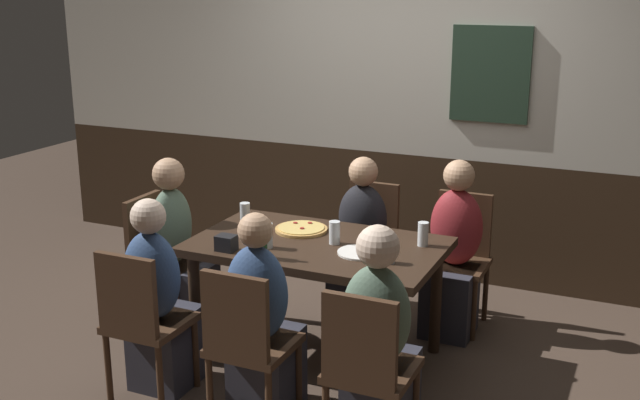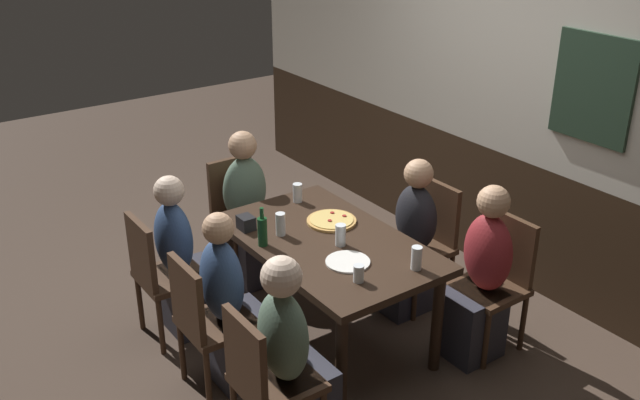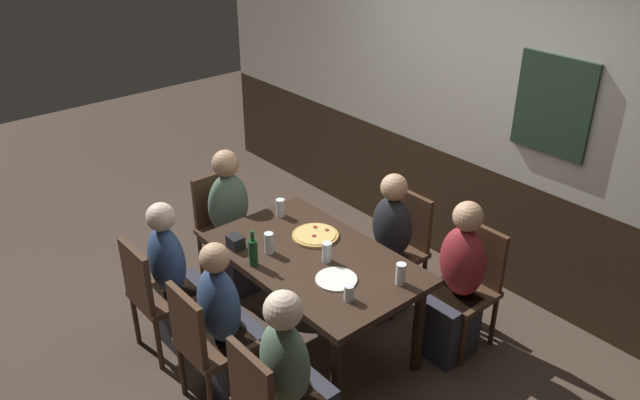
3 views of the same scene
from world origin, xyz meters
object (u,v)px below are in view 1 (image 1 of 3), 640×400
Objects in this scene: condiment_caddy at (226,243)px; chair_head_west at (158,254)px; person_left_near at (159,310)px; pint_glass_pale at (335,234)px; dining_table at (317,257)px; person_mid_far at (360,250)px; chair_right_far at (459,252)px; person_mid_near at (262,331)px; pizza at (301,229)px; pint_glass_amber at (245,214)px; chair_left_near at (141,317)px; plate_white_large at (360,253)px; highball_clear at (267,237)px; chair_mid_far at (368,239)px; person_right_near at (379,352)px; chair_right_near at (367,365)px; chair_mid_near at (247,339)px; tumbler_short at (389,255)px; beer_glass_half at (423,235)px; person_right_far at (453,261)px; beer_bottle_green at (262,241)px.

chair_head_west is at bearing 155.21° from condiment_caddy.
pint_glass_pale is at bearing 43.96° from person_left_near.
dining_table is 1.33× the size of person_mid_far.
chair_right_far is 0.78× the size of person_mid_near.
dining_table is 4.53× the size of pizza.
pint_glass_amber is at bearing 124.02° from person_mid_near.
plate_white_large is (0.95, 0.79, 0.25)m from chair_left_near.
person_mid_far is 7.46× the size of highball_clear.
chair_mid_far is 1.30m from condiment_caddy.
person_right_near reaches higher than pint_glass_pale.
person_right_near is at bearing -47.12° from dining_table.
chair_right_near reaches higher than dining_table.
chair_right_near is 0.65m from chair_mid_near.
chair_head_west reaches higher than tumbler_short.
chair_mid_near is 6.21× the size of beer_glass_half.
pint_glass_pale is at bearing 82.06° from person_mid_near.
chair_mid_far is 1.00× the size of chair_head_west.
chair_right_near is at bearing -90.00° from person_right_near.
chair_left_near is at bearing -139.13° from beer_glass_half.
chair_mid_near is 0.77× the size of person_right_far.
chair_left_near is 0.77× the size of person_right_near.
pizza is 0.40m from pint_glass_amber.
chair_right_near is at bearing -26.02° from condiment_caddy.
tumbler_short is at bearing 101.58° from chair_right_near.
person_mid_near is 3.47× the size of pizza.
chair_left_near is 0.65m from chair_mid_near.
plate_white_large is (-0.34, -0.93, 0.25)m from chair_right_far.
person_right_far is 0.91m from tumbler_short.
person_right_near reaches higher than dining_table.
person_right_near is 1.02× the size of person_mid_near.
dining_table is at bearing -90.00° from chair_mid_far.
chair_right_near is at bearing -50.96° from pizza.
highball_clear reaches higher than pizza.
plate_white_large is at bearing -135.46° from beer_glass_half.
person_right_far is at bearing 21.17° from chair_head_west.
beer_bottle_green is 0.56m from plate_white_large.
plate_white_large is at bearing 113.68° from chair_right_near.
pint_glass_amber is at bearing 127.70° from beer_bottle_green.
chair_right_near is at bearing -39.80° from pint_glass_amber.
person_mid_far reaches higher than chair_mid_far.
person_mid_far is at bearing 67.39° from chair_left_near.
pint_glass_amber reaches higher than tumbler_short.
pizza is 0.77m from beer_glass_half.
beer_bottle_green is at bearing -115.41° from dining_table.
person_mid_near is (0.65, 0.16, -0.03)m from chair_left_near.
person_mid_far reaches higher than beer_bottle_green.
chair_right_near is at bearing -90.00° from person_right_far.
chair_head_west is 1.68m from tumbler_short.
beer_glass_half is (1.73, 0.21, 0.31)m from chair_head_west.
pint_glass_amber is 1.16m from beer_glass_half.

